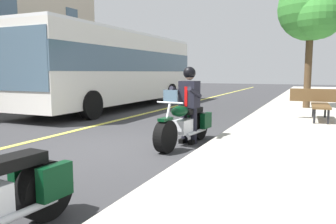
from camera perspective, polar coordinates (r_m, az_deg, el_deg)
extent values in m
plane|color=#333335|center=(7.33, -10.02, -5.96)|extent=(80.00, 80.00, 0.00)
cube|color=#E5DB4C|center=(8.59, -21.18, -4.40)|extent=(60.00, 0.16, 0.01)
cylinder|color=black|center=(6.68, -0.44, -4.23)|extent=(0.68, 0.27, 0.66)
cylinder|color=black|center=(8.03, 5.26, -2.37)|extent=(0.68, 0.27, 0.66)
cube|color=silver|center=(7.35, 2.77, -2.50)|extent=(0.59, 0.34, 0.32)
ellipsoid|color=black|center=(7.12, 2.04, 0.13)|extent=(0.59, 0.34, 0.24)
cube|color=black|center=(7.61, 4.01, 0.25)|extent=(0.73, 0.36, 0.12)
cube|color=black|center=(7.87, 6.57, -1.47)|extent=(0.41, 0.16, 0.36)
cube|color=black|center=(8.06, 3.71, -1.24)|extent=(0.41, 0.16, 0.36)
cylinder|color=silver|center=(6.65, -0.35, -1.92)|extent=(0.35, 0.09, 0.76)
cylinder|color=silver|center=(6.74, 0.35, 1.62)|extent=(0.10, 0.60, 0.04)
cube|color=black|center=(6.62, -0.44, -1.26)|extent=(0.38, 0.20, 0.06)
cylinder|color=silver|center=(7.57, 4.90, -3.47)|extent=(0.90, 0.18, 0.08)
cube|color=slate|center=(6.74, 0.43, 2.65)|extent=(0.08, 0.32, 0.28)
cylinder|color=black|center=(7.52, 4.47, -2.30)|extent=(0.14, 0.14, 0.84)
cube|color=black|center=(7.53, 4.24, -5.14)|extent=(0.27, 0.14, 0.10)
cylinder|color=black|center=(7.62, 2.85, -2.16)|extent=(0.14, 0.14, 0.84)
cube|color=black|center=(7.64, 2.62, -4.96)|extent=(0.27, 0.14, 0.10)
cube|color=black|center=(7.49, 3.70, 3.07)|extent=(0.36, 0.43, 0.60)
cube|color=red|center=(7.35, 3.13, 2.68)|extent=(0.03, 0.07, 0.44)
cylinder|color=black|center=(7.23, 4.61, 3.39)|extent=(0.56, 0.16, 0.28)
cylinder|color=black|center=(7.43, 1.56, 3.51)|extent=(0.56, 0.16, 0.28)
sphere|color=tan|center=(7.47, 3.72, 6.36)|extent=(0.22, 0.22, 0.22)
sphere|color=black|center=(7.47, 3.73, 6.74)|extent=(0.28, 0.28, 0.28)
cylinder|color=black|center=(3.98, -20.44, -12.48)|extent=(0.67, 0.26, 0.66)
cube|color=black|center=(3.63, -25.54, -7.85)|extent=(0.72, 0.34, 0.12)
cube|color=black|center=(3.74, -18.89, -11.24)|extent=(0.41, 0.15, 0.36)
cube|color=black|center=(4.07, -23.13, -9.96)|extent=(0.41, 0.15, 0.36)
cylinder|color=silver|center=(3.63, -24.26, -15.79)|extent=(0.90, 0.16, 0.08)
cube|color=white|center=(15.15, -8.65, 7.43)|extent=(11.00, 2.50, 2.85)
cube|color=slate|center=(15.15, -8.68, 8.66)|extent=(11.04, 2.52, 0.90)
cube|color=slate|center=(10.93, -24.56, 8.29)|extent=(0.06, 2.40, 1.90)
cube|color=white|center=(15.23, -8.76, 12.99)|extent=(11.00, 2.50, 0.10)
cylinder|color=black|center=(11.56, -13.14, 1.18)|extent=(1.00, 0.30, 1.00)
cylinder|color=black|center=(13.14, -21.52, 1.55)|extent=(1.00, 0.30, 1.00)
cylinder|color=black|center=(17.45, 0.45, 3.25)|extent=(1.00, 0.30, 1.00)
cylinder|color=black|center=(18.54, -6.38, 3.42)|extent=(1.00, 0.30, 1.00)
cube|color=brown|center=(11.09, 24.81, 1.00)|extent=(1.81, 0.55, 0.06)
cube|color=brown|center=(11.29, 24.84, 2.62)|extent=(0.11, 1.80, 0.40)
cube|color=black|center=(10.39, 25.90, -0.75)|extent=(0.06, 0.06, 0.42)
cube|color=black|center=(10.37, 23.92, -0.66)|extent=(0.06, 0.06, 0.42)
cube|color=black|center=(11.87, 25.46, 0.15)|extent=(0.06, 0.06, 0.42)
cube|color=black|center=(11.86, 23.73, 0.23)|extent=(0.06, 0.06, 0.42)
cylinder|color=#4C3823|center=(14.77, 22.99, 6.52)|extent=(0.28, 0.28, 3.01)
sphere|color=#388433|center=(14.98, 23.46, 16.14)|extent=(2.60, 2.60, 2.60)
sphere|color=#388433|center=(14.32, 24.59, 14.92)|extent=(1.80, 1.80, 1.80)
cube|color=slate|center=(23.43, -15.94, 7.59)|extent=(1.10, 0.06, 1.60)
cube|color=slate|center=(19.83, -25.35, 7.36)|extent=(1.10, 0.06, 1.60)
cube|color=slate|center=(23.67, -16.19, 14.87)|extent=(1.10, 0.06, 1.60)
cube|color=slate|center=(20.11, -25.81, 15.93)|extent=(1.10, 0.06, 1.60)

